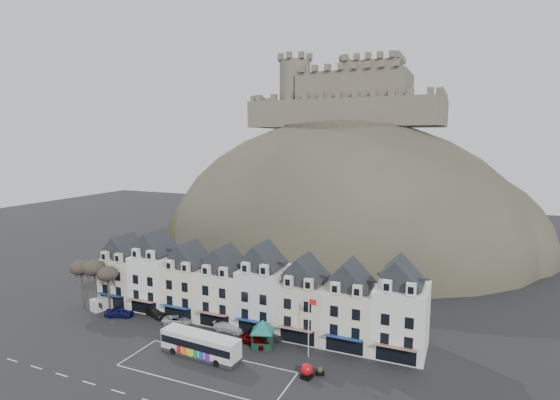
# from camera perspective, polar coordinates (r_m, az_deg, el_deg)

# --- Properties ---
(ground) EXTENTS (300.00, 300.00, 0.00)m
(ground) POSITION_cam_1_polar(r_m,az_deg,el_deg) (59.86, -12.09, -20.94)
(ground) COLOR black
(ground) RESTS_ON ground
(coach_bay_markings) EXTENTS (22.00, 7.50, 0.01)m
(coach_bay_markings) POSITION_cam_1_polar(r_m,az_deg,el_deg) (59.75, -9.67, -20.93)
(coach_bay_markings) COLOR silver
(coach_bay_markings) RESTS_ON ground
(townhouse_terrace) EXTENTS (54.40, 9.35, 11.80)m
(townhouse_terrace) POSITION_cam_1_polar(r_m,az_deg,el_deg) (70.03, -4.37, -11.65)
(townhouse_terrace) COLOR beige
(townhouse_terrace) RESTS_ON ground
(castle_hill) EXTENTS (100.00, 76.00, 68.00)m
(castle_hill) POSITION_cam_1_polar(r_m,az_deg,el_deg) (118.71, 8.22, -6.12)
(castle_hill) COLOR #3A362D
(castle_hill) RESTS_ON ground
(castle) EXTENTS (50.20, 22.20, 22.00)m
(castle) POSITION_cam_1_polar(r_m,az_deg,el_deg) (122.69, 9.13, 13.18)
(castle) COLOR #655B4D
(castle) RESTS_ON ground
(tree_left_far) EXTENTS (3.61, 3.61, 8.24)m
(tree_left_far) POSITION_cam_1_polar(r_m,az_deg,el_deg) (82.94, -24.57, -8.07)
(tree_left_far) COLOR #342C21
(tree_left_far) RESTS_ON ground
(tree_left_mid) EXTENTS (3.78, 3.78, 8.64)m
(tree_left_mid) POSITION_cam_1_polar(r_m,az_deg,el_deg) (80.70, -23.14, -8.17)
(tree_left_mid) COLOR #342C21
(tree_left_mid) RESTS_ON ground
(tree_left_near) EXTENTS (3.43, 3.43, 7.84)m
(tree_left_near) POSITION_cam_1_polar(r_m,az_deg,el_deg) (78.79, -21.59, -8.99)
(tree_left_near) COLOR #342C21
(tree_left_near) RESTS_ON ground
(bus) EXTENTS (11.55, 3.41, 3.22)m
(bus) POSITION_cam_1_polar(r_m,az_deg,el_deg) (61.91, -10.36, -18.02)
(bus) COLOR #262628
(bus) RESTS_ON ground
(bus_shelter) EXTENTS (5.89, 5.89, 3.91)m
(bus_shelter) POSITION_cam_1_polar(r_m,az_deg,el_deg) (63.05, -2.29, -16.13)
(bus_shelter) COLOR #103120
(bus_shelter) RESTS_ON ground
(red_buoy) EXTENTS (1.48, 1.48, 1.83)m
(red_buoy) POSITION_cam_1_polar(r_m,az_deg,el_deg) (56.83, 3.52, -21.36)
(red_buoy) COLOR black
(red_buoy) RESTS_ON ground
(flagpole) EXTENTS (1.19, 0.33, 8.37)m
(flagpole) POSITION_cam_1_polar(r_m,az_deg,el_deg) (59.75, 3.84, -15.72)
(flagpole) COLOR silver
(flagpole) RESTS_ON ground
(white_van) EXTENTS (3.09, 4.78, 2.02)m
(white_van) POSITION_cam_1_polar(r_m,az_deg,el_deg) (82.35, -21.89, -12.34)
(white_van) COLOR silver
(white_van) RESTS_ON ground
(planter_west) EXTENTS (1.22, 0.93, 1.09)m
(planter_west) POSITION_cam_1_polar(r_m,az_deg,el_deg) (57.69, 5.22, -21.37)
(planter_west) COLOR black
(planter_west) RESTS_ON ground
(planter_east) EXTENTS (1.05, 0.78, 0.94)m
(planter_east) POSITION_cam_1_polar(r_m,az_deg,el_deg) (57.89, 3.71, -21.33)
(planter_east) COLOR black
(planter_east) RESTS_ON ground
(car_navy) EXTENTS (4.89, 3.30, 1.55)m
(car_navy) POSITION_cam_1_polar(r_m,az_deg,el_deg) (78.00, -20.26, -13.59)
(car_navy) COLOR #0D0F42
(car_navy) RESTS_ON ground
(car_black) EXTENTS (4.87, 3.08, 1.52)m
(car_black) POSITION_cam_1_polar(r_m,az_deg,el_deg) (76.34, -15.97, -13.89)
(car_black) COLOR black
(car_black) RESTS_ON ground
(car_silver) EXTENTS (5.02, 3.45, 1.29)m
(car_silver) POSITION_cam_1_polar(r_m,az_deg,el_deg) (72.75, -13.26, -15.00)
(car_silver) COLOR #B0B2B8
(car_silver) RESTS_ON ground
(car_white) EXTENTS (4.87, 2.01, 1.41)m
(car_white) POSITION_cam_1_polar(r_m,az_deg,el_deg) (68.98, -6.71, -16.10)
(car_white) COLOR white
(car_white) RESTS_ON ground
(car_maroon) EXTENTS (4.98, 3.26, 1.57)m
(car_maroon) POSITION_cam_1_polar(r_m,az_deg,el_deg) (64.48, -3.29, -17.77)
(car_maroon) COLOR #520407
(car_maroon) RESTS_ON ground
(car_charcoal) EXTENTS (3.97, 1.64, 1.28)m
(car_charcoal) POSITION_cam_1_polar(r_m,az_deg,el_deg) (66.10, -1.30, -17.23)
(car_charcoal) COLOR black
(car_charcoal) RESTS_ON ground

